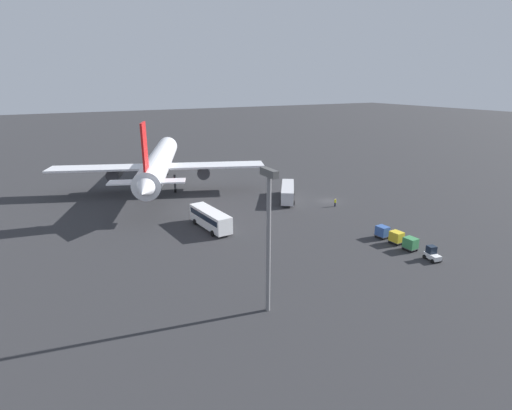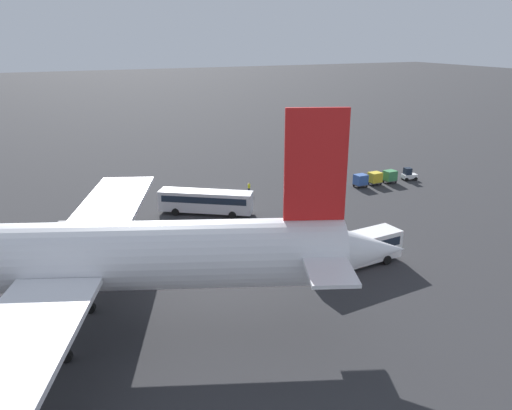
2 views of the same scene
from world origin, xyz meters
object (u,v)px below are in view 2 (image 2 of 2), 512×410
object	(u,v)px
shuttle_bus_far	(354,249)
cargo_cart_blue	(361,180)
worker_person	(249,188)
cargo_cart_green	(390,176)
shuttle_bus_near	(206,200)
baggage_tug	(409,175)
cargo_cart_yellow	(375,178)
airplane	(47,259)

from	to	relation	value
shuttle_bus_far	cargo_cart_blue	size ratio (longest dim) A/B	5.46
worker_person	cargo_cart_green	world-z (taller)	cargo_cart_green
shuttle_bus_near	shuttle_bus_far	xyz separation A→B (m)	(-8.79, 21.93, 0.10)
shuttle_bus_far	cargo_cart_green	bearing A→B (deg)	-140.35
shuttle_bus_far	worker_person	size ratio (longest dim) A/B	6.55
cargo_cart_blue	baggage_tug	bearing A→B (deg)	-179.39
baggage_tug	cargo_cart_blue	world-z (taller)	baggage_tug
shuttle_bus_far	cargo_cart_blue	distance (m)	29.72
shuttle_bus_far	cargo_cart_green	xyz separation A→B (m)	(-23.72, -23.80, -0.83)
shuttle_bus_far	worker_person	distance (m)	28.03
shuttle_bus_far	worker_person	xyz separation A→B (m)	(-0.23, -28.01, -1.16)
shuttle_bus_far	worker_person	bearing A→B (deg)	-95.92
worker_person	cargo_cart_blue	xyz separation A→B (m)	(-17.63, 4.27, 0.32)
cargo_cart_yellow	worker_person	bearing A→B (deg)	-11.33
shuttle_bus_near	worker_person	world-z (taller)	shuttle_bus_near
baggage_tug	cargo_cart_yellow	world-z (taller)	baggage_tug
cargo_cart_yellow	cargo_cart_blue	xyz separation A→B (m)	(2.93, 0.15, 0.00)
baggage_tug	worker_person	xyz separation A→B (m)	(27.47, -4.16, -0.07)
airplane	worker_person	world-z (taller)	airplane
cargo_cart_green	worker_person	bearing A→B (deg)	-10.16
shuttle_bus_near	shuttle_bus_far	world-z (taller)	shuttle_bus_far
cargo_cart_yellow	shuttle_bus_far	bearing A→B (deg)	48.96
worker_person	cargo_cart_yellow	bearing A→B (deg)	168.67
shuttle_bus_far	cargo_cart_yellow	size ratio (longest dim) A/B	5.46
worker_person	cargo_cart_green	size ratio (longest dim) A/B	0.83
cargo_cart_green	shuttle_bus_near	bearing A→B (deg)	3.30
airplane	baggage_tug	size ratio (longest dim) A/B	20.99
worker_person	shuttle_bus_near	bearing A→B (deg)	33.97
baggage_tug	worker_person	size ratio (longest dim) A/B	1.49
cargo_cart_yellow	cargo_cart_blue	size ratio (longest dim) A/B	1.00
baggage_tug	cargo_cart_green	xyz separation A→B (m)	(3.98, 0.05, 0.25)
shuttle_bus_far	cargo_cart_yellow	distance (m)	31.68
shuttle_bus_far	baggage_tug	distance (m)	36.57
shuttle_bus_near	cargo_cart_yellow	size ratio (longest dim) A/B	5.76
baggage_tug	cargo_cart_yellow	bearing A→B (deg)	10.26
cargo_cart_blue	worker_person	bearing A→B (deg)	-13.61
airplane	cargo_cart_green	distance (m)	58.72
shuttle_bus_near	airplane	bearing A→B (deg)	81.35
cargo_cart_green	cargo_cart_yellow	xyz separation A→B (m)	(2.93, -0.09, 0.00)
airplane	shuttle_bus_near	distance (m)	31.04
shuttle_bus_far	baggage_tug	size ratio (longest dim) A/B	4.38
worker_person	cargo_cart_green	xyz separation A→B (m)	(-23.49, 4.21, 0.32)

